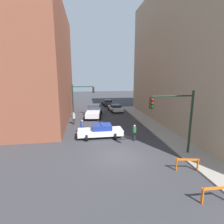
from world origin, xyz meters
TOP-DOWN VIEW (x-y plane):
  - ground_plane at (0.00, 0.00)m, footprint 120.00×120.00m
  - sidewalk_right at (6.20, 0.00)m, footprint 2.40×44.00m
  - building_corner_left at (-12.00, 14.00)m, footprint 14.00×20.00m
  - building_right at (13.40, 8.00)m, footprint 12.00×28.00m
  - traffic_light_near at (4.73, -0.40)m, footprint 3.64×0.35m
  - traffic_light_far at (-3.30, 14.34)m, footprint 3.44×0.35m
  - police_car at (-1.00, 4.75)m, footprint 4.71×2.37m
  - white_truck at (-1.25, 14.26)m, footprint 3.11×5.62m
  - parked_car_near at (2.92, 17.96)m, footprint 2.55×4.46m
  - parked_car_mid at (2.35, 24.64)m, footprint 2.41×4.38m
  - pedestrian_crossing at (-2.95, 6.11)m, footprint 0.37×0.37m
  - pedestrian_corner at (-4.11, 10.35)m, footprint 0.43×0.43m
  - pedestrian_sidewalk at (2.27, 3.25)m, footprint 0.38×0.38m
  - barrier_front at (3.95, -5.95)m, footprint 1.60×0.22m
  - barrier_mid at (4.28, -2.87)m, footprint 1.58×0.45m

SIDE VIEW (x-z plane):
  - ground_plane at x=0.00m, z-range 0.00..0.00m
  - sidewalk_right at x=6.20m, z-range 0.00..0.12m
  - barrier_front at x=3.95m, z-range 0.17..1.07m
  - barrier_mid at x=4.28m, z-range 0.17..1.07m
  - parked_car_near at x=2.92m, z-range 0.02..1.33m
  - parked_car_mid at x=2.35m, z-range 0.02..1.33m
  - police_car at x=-1.00m, z-range -0.04..1.48m
  - pedestrian_crossing at x=-2.95m, z-range 0.03..1.69m
  - pedestrian_corner at x=-4.11m, z-range 0.03..1.69m
  - pedestrian_sidewalk at x=2.27m, z-range 0.03..1.69m
  - white_truck at x=-1.25m, z-range -0.04..1.86m
  - traffic_light_far at x=-3.30m, z-range 0.80..6.00m
  - traffic_light_near at x=4.73m, z-range 0.93..6.13m
  - building_corner_left at x=-12.00m, z-range 0.00..15.82m
  - building_right at x=13.40m, z-range 0.00..18.32m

